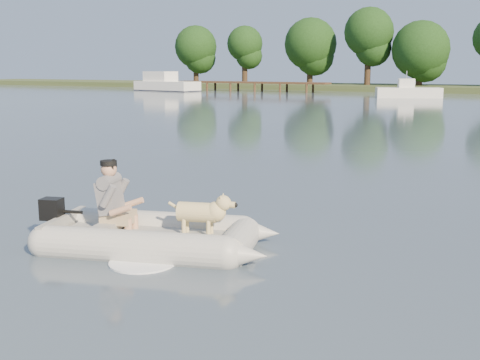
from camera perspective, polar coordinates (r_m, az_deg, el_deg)
The scene contains 8 objects.
water at distance 8.83m, azimuth -6.18°, elevation -6.43°, with size 160.00×160.00×0.00m, color slate.
dock at distance 66.53m, azimuth 0.98°, elevation 8.87°, with size 18.00×2.00×1.04m, color #4C331E, non-canonical shape.
dinghy at distance 8.72m, azimuth -8.13°, elevation -2.78°, with size 4.69×3.56×1.35m, color #A5A6A0, non-canonical shape.
man at distance 8.98m, azimuth -12.13°, elevation -1.35°, with size 0.70×0.60×1.05m, color slate, non-canonical shape.
dog at distance 8.60m, azimuth -4.06°, elevation -3.39°, with size 0.90×0.32×0.60m, color #D5BB7B, non-canonical shape.
outboard_motor at distance 9.45m, azimuth -17.34°, elevation -3.82°, with size 0.40×0.28×0.76m, color black, non-canonical shape.
cabin_cruiser at distance 67.33m, azimuth -6.97°, elevation 9.28°, with size 8.14×2.91×2.52m, color white, non-canonical shape.
motorboat at distance 54.15m, azimuth 15.71°, elevation 8.67°, with size 5.63×2.17×2.38m, color white, non-canonical shape.
Camera 1 is at (4.84, -6.91, 2.58)m, focal length 45.00 mm.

